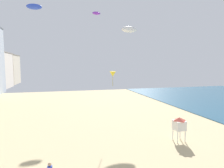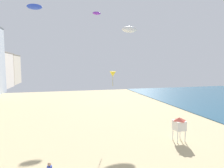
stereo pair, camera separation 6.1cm
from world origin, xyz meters
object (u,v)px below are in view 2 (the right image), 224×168
kite_yellow_delta (113,74)px  kite_blue_parafoil (34,7)px  kite_purple_parafoil (97,13)px  lifeguard_stand (179,124)px  kite_white_parafoil (130,29)px

kite_yellow_delta → kite_blue_parafoil: bearing=123.3°
kite_purple_parafoil → lifeguard_stand: bearing=-79.4°
kite_blue_parafoil → kite_yellow_delta: size_ratio=1.50×
kite_purple_parafoil → kite_yellow_delta: size_ratio=0.95×
lifeguard_stand → kite_purple_parafoil: bearing=92.4°
kite_yellow_delta → kite_white_parafoil: bearing=60.1°
kite_blue_parafoil → kite_yellow_delta: kite_blue_parafoil is taller
kite_purple_parafoil → kite_blue_parafoil: bearing=-168.8°
lifeguard_stand → kite_purple_parafoil: 30.08m
kite_purple_parafoil → kite_blue_parafoil: size_ratio=0.63×
kite_blue_parafoil → kite_white_parafoil: (16.33, -6.69, -4.57)m
kite_blue_parafoil → lifeguard_stand: bearing=-52.6°
kite_blue_parafoil → kite_white_parafoil: size_ratio=0.97×
kite_white_parafoil → lifeguard_stand: bearing=-88.8°
kite_purple_parafoil → kite_yellow_delta: (-1.36, -18.79, -12.18)m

